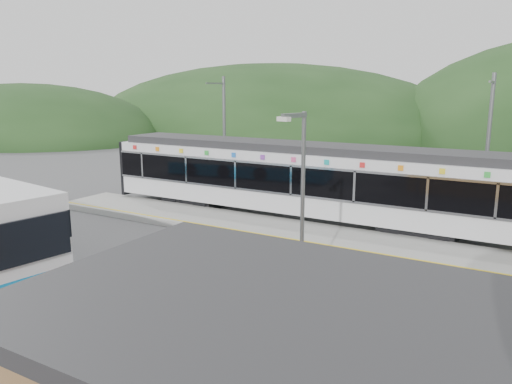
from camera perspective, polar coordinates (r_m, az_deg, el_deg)
The scene contains 8 objects.
ground at distance 19.17m, azimuth -0.29°, elevation -7.51°, with size 120.00×120.00×0.00m, color #4C4C4F.
hills at distance 22.04m, azimuth 21.15°, elevation -5.75°, with size 146.00×149.00×26.00m.
platform at distance 21.90m, azimuth 4.10°, elevation -4.65°, with size 26.00×3.20×0.30m, color #9E9E99.
yellow_line at distance 20.74m, azimuth 2.52°, elevation -5.13°, with size 26.00×0.10×0.01m, color yellow.
train at distance 24.31m, azimuth 4.55°, elevation 1.63°, with size 20.44×3.01×3.74m.
catenary_mast_west at distance 29.19m, azimuth -3.68°, elevation 6.48°, with size 0.18×1.80×7.00m.
catenary_mast_east at distance 24.41m, azimuth 24.91°, elevation 4.37°, with size 0.18×1.80×7.00m.
lamp_post at distance 14.07m, azimuth 5.16°, elevation -0.24°, with size 0.38×1.05×5.71m.
Camera 1 is at (9.15, -15.61, 6.34)m, focal length 35.00 mm.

